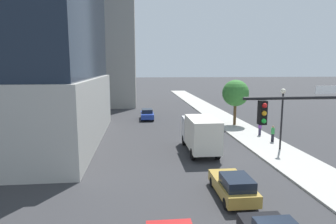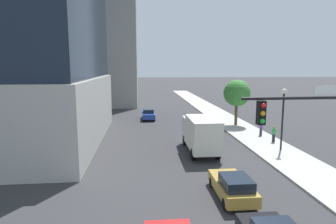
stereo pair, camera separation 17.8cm
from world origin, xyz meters
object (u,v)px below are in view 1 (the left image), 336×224
object	(u,v)px
street_tree	(236,93)
car_blue	(147,114)
street_lamp	(282,110)
pedestrian_green_shirt	(273,134)
traffic_light_pole	(324,129)
construction_building	(95,30)
box_truck	(200,132)
pedestrian_purple_shirt	(260,128)
car_gold	(233,186)

from	to	relation	value
street_tree	car_blue	world-z (taller)	street_tree
street_lamp	pedestrian_green_shirt	distance (m)	3.92
street_tree	traffic_light_pole	bearing A→B (deg)	-99.36
construction_building	pedestrian_green_shirt	distance (m)	41.35
street_lamp	street_tree	distance (m)	11.34
box_truck	street_tree	bearing A→B (deg)	58.21
car_blue	pedestrian_purple_shirt	world-z (taller)	pedestrian_purple_shirt
box_truck	pedestrian_green_shirt	world-z (taller)	box_truck
street_tree	pedestrian_green_shirt	xyz separation A→B (m)	(0.97, -8.64, -3.23)
pedestrian_purple_shirt	construction_building	bearing A→B (deg)	125.50
construction_building	car_gold	distance (m)	48.19
car_gold	pedestrian_green_shirt	xyz separation A→B (m)	(7.81, 11.46, 0.23)
street_tree	box_truck	bearing A→B (deg)	-121.79
car_blue	pedestrian_green_shirt	distance (m)	18.74
construction_building	street_tree	world-z (taller)	construction_building
car_blue	box_truck	xyz separation A→B (m)	(4.15, -16.83, 1.04)
street_lamp	car_gold	size ratio (longest dim) A/B	1.28
traffic_light_pole	pedestrian_green_shirt	distance (m)	15.98
pedestrian_green_shirt	pedestrian_purple_shirt	bearing A→B (deg)	92.78
street_tree	street_lamp	bearing A→B (deg)	-87.97
construction_building	pedestrian_green_shirt	xyz separation A→B (m)	(21.42, -32.62, -13.68)
street_tree	pedestrian_green_shirt	distance (m)	9.28
car_blue	car_gold	bearing A→B (deg)	-80.91
traffic_light_pole	car_blue	size ratio (longest dim) A/B	1.62
pedestrian_purple_shirt	car_gold	bearing A→B (deg)	-118.34
construction_building	pedestrian_purple_shirt	bearing A→B (deg)	-54.50
car_blue	box_truck	world-z (taller)	box_truck
pedestrian_green_shirt	box_truck	bearing A→B (deg)	-162.95
street_tree	car_gold	size ratio (longest dim) A/B	1.34
construction_building	street_tree	size ratio (longest dim) A/B	6.10
construction_building	car_gold	size ratio (longest dim) A/B	8.18
traffic_light_pole	pedestrian_green_shirt	xyz separation A→B (m)	(4.83, 14.77, -3.73)
street_tree	box_truck	xyz separation A→B (m)	(-6.84, -11.04, -2.39)
car_blue	street_lamp	bearing A→B (deg)	-56.35
street_lamp	street_tree	bearing A→B (deg)	92.03
street_tree	construction_building	bearing A→B (deg)	130.46
street_tree	car_blue	distance (m)	12.88
box_truck	traffic_light_pole	bearing A→B (deg)	-76.46
construction_building	traffic_light_pole	distance (m)	51.18
pedestrian_purple_shirt	box_truck	bearing A→B (deg)	-146.06
pedestrian_purple_shirt	street_lamp	bearing A→B (deg)	-94.57
traffic_light_pole	box_truck	world-z (taller)	traffic_light_pole
car_blue	box_truck	bearing A→B (deg)	-76.16
car_blue	car_gold	distance (m)	26.22
construction_building	car_blue	world-z (taller)	construction_building
street_lamp	pedestrian_purple_shirt	xyz separation A→B (m)	(0.44, 5.45, -2.80)
construction_building	street_lamp	distance (m)	42.41
street_lamp	box_truck	distance (m)	7.51
pedestrian_green_shirt	traffic_light_pole	bearing A→B (deg)	-108.11
street_lamp	box_truck	xyz separation A→B (m)	(-7.24, 0.28, -1.96)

